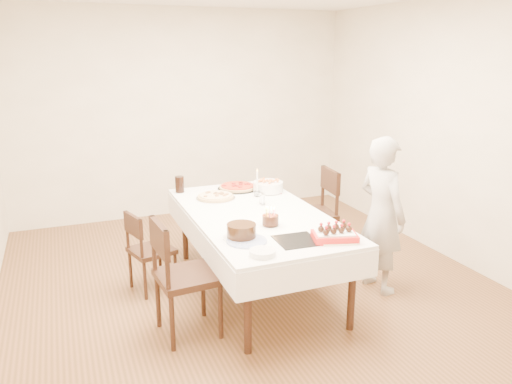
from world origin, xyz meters
name	(u,v)px	position (x,y,z in m)	size (l,w,h in m)	color
floor	(252,288)	(0.00, 0.00, 0.00)	(5.00, 5.00, 0.00)	#51361B
wall_back	(183,114)	(0.00, 2.50, 1.35)	(4.50, 0.04, 2.70)	beige
wall_front	(464,250)	(0.00, -2.50, 1.35)	(4.50, 0.04, 2.70)	beige
wall_right	(454,132)	(2.25, 0.00, 1.35)	(0.04, 5.00, 2.70)	beige
dining_table	(256,252)	(0.03, -0.03, 0.38)	(1.14, 2.14, 0.75)	white
chair_right_savory	(311,214)	(0.86, 0.46, 0.49)	(0.50, 0.50, 0.97)	#321910
chair_left_savory	(152,250)	(-0.86, 0.33, 0.39)	(0.39, 0.39, 0.77)	#321910
chair_left_dessert	(187,277)	(-0.74, -0.53, 0.48)	(0.49, 0.49, 0.96)	#321910
person	(381,215)	(1.10, -0.43, 0.72)	(0.53, 0.35, 1.45)	#A9A59F
pizza_white	(216,197)	(-0.18, 0.53, 0.77)	(0.39, 0.39, 0.04)	beige
pizza_pepperoni	(238,187)	(0.15, 0.79, 0.77)	(0.42, 0.42, 0.04)	red
red_placemat	(268,192)	(0.40, 0.56, 0.75)	(0.22, 0.22, 0.01)	#B21E1E
pasta_bowl	(268,187)	(0.40, 0.57, 0.81)	(0.31, 0.31, 0.10)	white
taper_candle	(257,182)	(0.24, 0.46, 0.89)	(0.06, 0.06, 0.29)	white
shaker_pair	(263,199)	(0.18, 0.17, 0.80)	(0.09, 0.09, 0.11)	white
cola_glass	(180,184)	(-0.45, 0.89, 0.83)	(0.09, 0.09, 0.17)	black
layer_cake	(241,231)	(-0.31, -0.57, 0.81)	(0.29, 0.29, 0.12)	black
cake_board	(297,241)	(0.07, -0.78, 0.75)	(0.32, 0.32, 0.01)	black
birthday_cake	(270,216)	(0.02, -0.38, 0.83)	(0.14, 0.14, 0.14)	#35190E
strawberry_box	(335,235)	(0.35, -0.88, 0.79)	(0.33, 0.22, 0.08)	red
box_lid	(339,241)	(0.36, -0.91, 0.75)	(0.27, 0.18, 0.02)	beige
plate_stack	(262,252)	(-0.28, -0.94, 0.77)	(0.19, 0.19, 0.04)	white
china_plate	(247,241)	(-0.29, -0.65, 0.76)	(0.31, 0.31, 0.01)	white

